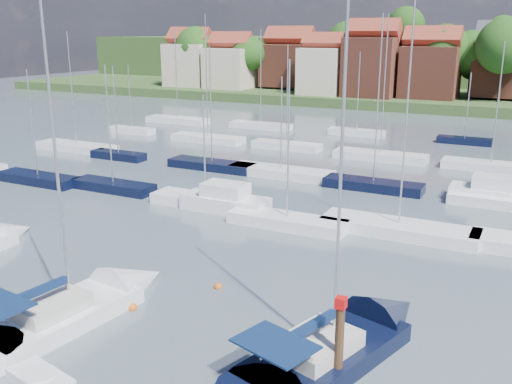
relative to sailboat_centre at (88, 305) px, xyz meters
The scene contains 9 objects.
ground 37.93m from the sailboat_centre, 85.18° to the left, with size 260.00×260.00×0.00m, color #4A5765.
sailboat_centre is the anchor object (origin of this frame).
sailboat_navy 13.20m from the sailboat_centre, 11.62° to the left, with size 7.16×13.61×18.16m.
tender 6.30m from the sailboat_centre, 64.38° to the right, with size 3.11×1.89×0.63m.
timber_piling 13.42m from the sailboat_centre, ahead, with size 0.40×0.40×6.15m.
buoy_e 6.96m from the sailboat_centre, 49.22° to the left, with size 0.44×0.44×0.44m, color #D85914.
buoy_g 2.26m from the sailboat_centre, 31.04° to the left, with size 0.46×0.46×0.46m, color #D85914.
marina_field 33.33m from the sailboat_centre, 81.20° to the left, with size 79.62×41.41×15.93m.
far_shore_town 130.64m from the sailboat_centre, 87.62° to the left, with size 212.46×90.00×22.27m.
Camera 1 is at (16.25, -17.39, 13.75)m, focal length 40.00 mm.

